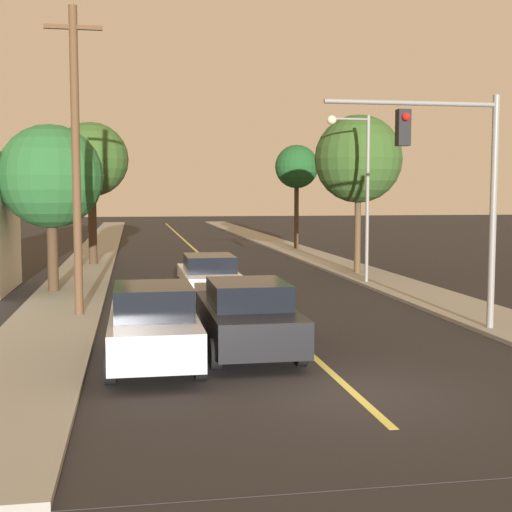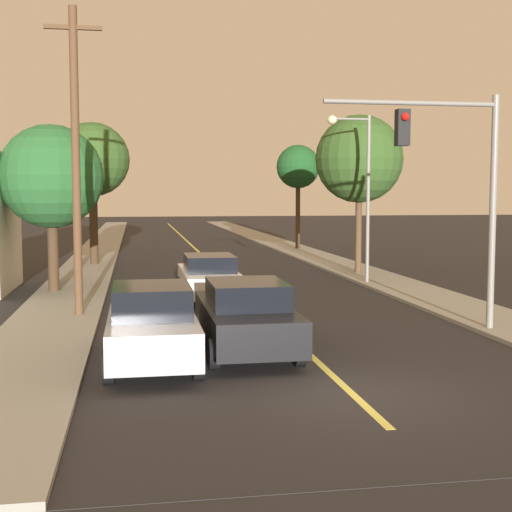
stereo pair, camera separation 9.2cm
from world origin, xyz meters
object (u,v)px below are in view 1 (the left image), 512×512
at_px(tree_left_far, 51,177).
at_px(tree_right_near, 358,159).
at_px(traffic_signal_mast, 456,171).
at_px(car_near_lane_front, 247,316).
at_px(car_outer_lane_front, 153,325).
at_px(utility_pole_left, 76,157).
at_px(car_near_lane_second, 209,277).
at_px(tree_left_near, 91,160).
at_px(tree_right_far, 297,167).
at_px(streetlamp_right, 357,175).

distance_m(tree_left_far, tree_right_near, 13.24).
relative_size(traffic_signal_mast, tree_right_near, 0.87).
bearing_deg(car_near_lane_front, car_outer_lane_front, -157.68).
distance_m(car_outer_lane_front, utility_pole_left, 7.42).
bearing_deg(car_outer_lane_front, car_near_lane_front, 22.32).
bearing_deg(tree_left_far, car_near_lane_second, -22.61).
height_order(car_outer_lane_front, traffic_signal_mast, traffic_signal_mast).
xyz_separation_m(car_near_lane_front, tree_left_near, (-4.50, 20.32, 4.40)).
height_order(traffic_signal_mast, tree_right_far, tree_right_far).
xyz_separation_m(tree_left_near, tree_left_far, (-0.87, -9.85, -1.04)).
height_order(car_near_lane_second, car_outer_lane_front, car_outer_lane_front).
bearing_deg(car_outer_lane_front, car_near_lane_second, 76.79).
relative_size(car_near_lane_front, tree_left_near, 0.70).
height_order(tree_left_far, tree_right_far, tree_right_far).
relative_size(car_outer_lane_front, utility_pole_left, 0.53).
relative_size(streetlamp_right, tree_left_far, 1.10).
relative_size(streetlamp_right, utility_pole_left, 0.75).
relative_size(car_near_lane_second, car_outer_lane_front, 1.09).
bearing_deg(tree_left_far, tree_right_near, 17.16).
xyz_separation_m(streetlamp_right, tree_right_near, (1.09, 3.27, 0.75)).
relative_size(traffic_signal_mast, streetlamp_right, 0.92).
relative_size(traffic_signal_mast, tree_left_near, 0.86).
xyz_separation_m(car_near_lane_front, tree_right_near, (7.24, 14.37, 4.26)).
bearing_deg(car_near_lane_second, tree_right_far, 69.01).
height_order(utility_pole_left, tree_left_far, utility_pole_left).
height_order(car_outer_lane_front, tree_right_near, tree_right_near).
height_order(car_near_lane_second, tree_left_near, tree_left_near).
distance_m(streetlamp_right, tree_right_near, 3.53).
distance_m(utility_pole_left, tree_left_near, 15.15).
bearing_deg(tree_right_near, tree_left_near, 153.11).
xyz_separation_m(traffic_signal_mast, tree_right_far, (2.15, 27.11, 1.07)).
bearing_deg(tree_left_far, tree_left_near, 84.93).
height_order(car_outer_lane_front, tree_left_far, tree_left_far).
xyz_separation_m(traffic_signal_mast, tree_left_far, (-10.94, 9.23, 0.02)).
distance_m(traffic_signal_mast, tree_left_far, 14.31).
bearing_deg(car_near_lane_second, tree_right_near, 40.27).
distance_m(traffic_signal_mast, tree_left_near, 21.60).
bearing_deg(tree_right_near, car_near_lane_front, -116.75).
bearing_deg(tree_left_near, tree_right_near, -26.89).
relative_size(car_outer_lane_front, tree_right_near, 0.67).
distance_m(tree_left_near, tree_left_far, 9.95).
bearing_deg(utility_pole_left, car_near_lane_front, -51.70).
height_order(car_outer_lane_front, tree_left_near, tree_left_near).
height_order(car_near_lane_second, utility_pole_left, utility_pole_left).
distance_m(car_outer_lane_front, tree_right_near, 18.39).
relative_size(car_near_lane_front, traffic_signal_mast, 0.82).
distance_m(streetlamp_right, tree_left_near, 14.12).
xyz_separation_m(car_near_lane_front, tree_right_far, (7.72, 28.35, 4.41)).
relative_size(utility_pole_left, tree_left_far, 1.47).
bearing_deg(tree_left_near, car_outer_lane_front, -83.63).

